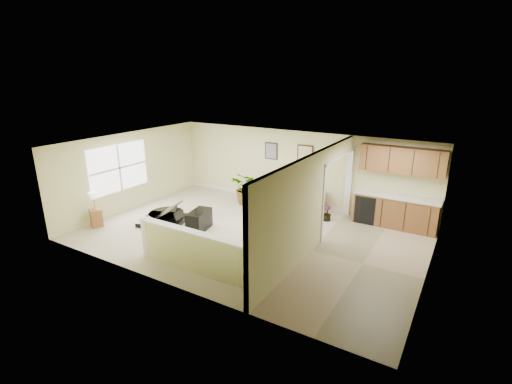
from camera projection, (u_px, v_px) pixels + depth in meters
The scene contains 20 objects.
floor at pixel (249, 235), 10.25m from camera, with size 9.00×9.00×0.00m, color #BEAC93.
back_wall at pixel (296, 168), 12.32m from camera, with size 9.00×0.04×2.50m, color beige.
front_wall at pixel (170, 232), 7.41m from camera, with size 9.00×0.04×2.50m, color beige.
left_wall at pixel (132, 170), 12.06m from camera, with size 0.04×6.00×2.50m, color beige.
right_wall at pixel (433, 226), 7.67m from camera, with size 0.04×6.00×2.50m, color beige.
ceiling at pixel (249, 146), 9.48m from camera, with size 9.00×6.00×0.04m, color silver.
kitchen_vinyl at pixel (363, 264), 8.71m from camera, with size 2.70×6.00×0.01m, color tan.
interior_partition at pixel (316, 202), 9.20m from camera, with size 0.18×5.99×2.50m.
pony_half_wall at pixel (197, 252), 8.17m from camera, with size 3.42×0.22×1.00m.
left_window at pixel (119, 168), 11.58m from camera, with size 0.05×2.15×1.45m, color white.
wall_art_left at pixel (271, 151), 12.60m from camera, with size 0.48×0.04×0.58m.
wall_mirror at pixel (305, 153), 11.98m from camera, with size 0.55×0.04×0.55m.
kitchen_cabinets at pixel (393, 197), 10.66m from camera, with size 2.36×0.65×2.33m.
piano at pixel (165, 205), 11.09m from camera, with size 1.76×1.74×1.20m.
piano_bench at pixel (199, 221), 10.51m from camera, with size 0.43×0.85×0.57m, color black.
loveseat at pixel (300, 199), 12.15m from camera, with size 1.91×1.46×0.91m.
accent_table at pixel (256, 190), 12.81m from camera, with size 0.45×0.45×0.65m.
palm_plant at pixel (247, 188), 12.54m from camera, with size 1.18×1.07×1.13m.
small_plant at pixel (327, 214), 11.22m from camera, with size 0.35×0.35×0.47m.
lamp_stand at pixel (95, 212), 10.71m from camera, with size 0.41×0.41×1.04m.
Camera 1 is at (4.97, -7.96, 4.28)m, focal length 26.00 mm.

